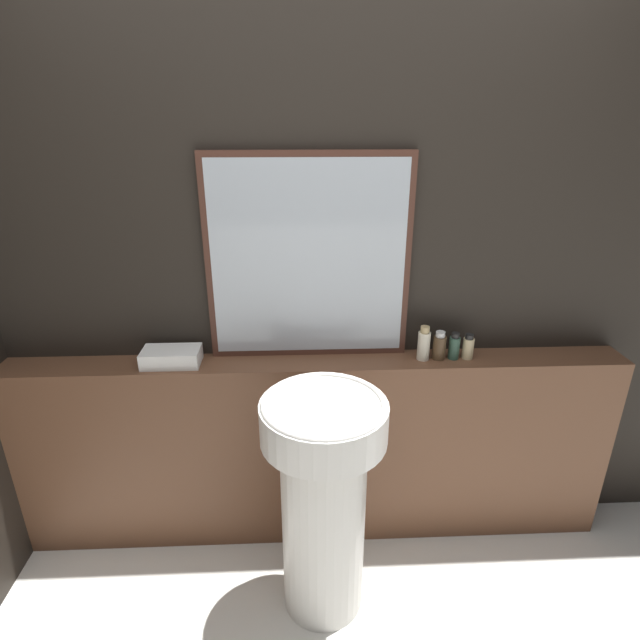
{
  "coord_description": "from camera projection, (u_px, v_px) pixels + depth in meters",
  "views": [
    {
      "loc": [
        -0.07,
        -0.75,
        1.88
      ],
      "look_at": [
        0.01,
        1.05,
        1.14
      ],
      "focal_mm": 28.0,
      "sensor_mm": 36.0,
      "label": 1
    }
  ],
  "objects": [
    {
      "name": "mirror",
      "position": [
        309.0,
        260.0,
        2.02
      ],
      "size": [
        0.83,
        0.03,
        0.85
      ],
      "color": "#47281E",
      "rests_on": "vanity_counter"
    },
    {
      "name": "body_wash_bottle",
      "position": [
        468.0,
        347.0,
        2.12
      ],
      "size": [
        0.05,
        0.05,
        0.11
      ],
      "color": "#C6B284",
      "rests_on": "vanity_counter"
    },
    {
      "name": "pedestal_sink",
      "position": [
        323.0,
        495.0,
        1.9
      ],
      "size": [
        0.46,
        0.46,
        0.96
      ],
      "color": "silver",
      "rests_on": "ground_plane"
    },
    {
      "name": "conditioner_bottle",
      "position": [
        439.0,
        346.0,
        2.11
      ],
      "size": [
        0.05,
        0.05,
        0.13
      ],
      "color": "#4C3823",
      "rests_on": "vanity_counter"
    },
    {
      "name": "wall_back",
      "position": [
        316.0,
        277.0,
        2.1
      ],
      "size": [
        8.0,
        0.06,
        2.5
      ],
      "color": "black",
      "rests_on": "ground_plane"
    },
    {
      "name": "towel_stack",
      "position": [
        171.0,
        357.0,
        2.08
      ],
      "size": [
        0.24,
        0.13,
        0.07
      ],
      "color": "white",
      "rests_on": "vanity_counter"
    },
    {
      "name": "shampoo_bottle",
      "position": [
        424.0,
        344.0,
        2.11
      ],
      "size": [
        0.05,
        0.05,
        0.15
      ],
      "color": "beige",
      "rests_on": "vanity_counter"
    },
    {
      "name": "lotion_bottle",
      "position": [
        454.0,
        347.0,
        2.12
      ],
      "size": [
        0.05,
        0.05,
        0.12
      ],
      "color": "#2D4C3D",
      "rests_on": "vanity_counter"
    },
    {
      "name": "vanity_counter",
      "position": [
        317.0,
        450.0,
        2.29
      ],
      "size": [
        2.66,
        0.19,
        0.92
      ],
      "color": "brown",
      "rests_on": "ground_plane"
    }
  ]
}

